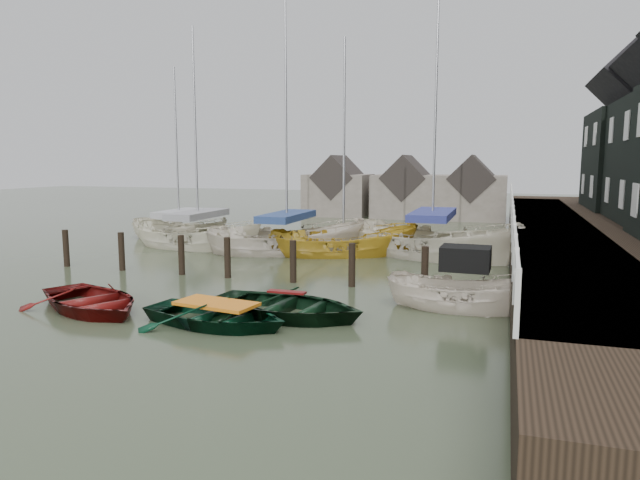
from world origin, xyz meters
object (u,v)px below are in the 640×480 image
(rowboat_red, at_px, (92,311))
(sailboat_b, at_px, (287,251))
(rowboat_green, at_px, (217,325))
(sailboat_c, at_px, (343,254))
(rowboat_dkgreen, at_px, (287,317))
(sailboat_e, at_px, (180,238))
(sailboat_a, at_px, (199,246))
(sailboat_d, at_px, (432,255))
(motorboat, at_px, (463,306))

(rowboat_red, distance_m, sailboat_b, 10.78)
(rowboat_red, distance_m, rowboat_green, 3.85)
(rowboat_green, bearing_deg, sailboat_c, 8.37)
(rowboat_red, height_order, rowboat_dkgreen, rowboat_dkgreen)
(rowboat_green, height_order, sailboat_e, sailboat_e)
(sailboat_a, xyz_separation_m, sailboat_b, (4.43, -0.10, 0.00))
(rowboat_dkgreen, xyz_separation_m, sailboat_c, (-1.33, 9.95, 0.01))
(sailboat_c, distance_m, sailboat_d, 3.71)
(rowboat_red, bearing_deg, rowboat_green, -65.65)
(rowboat_red, relative_size, motorboat, 0.95)
(rowboat_green, height_order, sailboat_c, sailboat_c)
(rowboat_green, distance_m, sailboat_b, 11.12)
(sailboat_a, bearing_deg, sailboat_c, -83.41)
(rowboat_red, bearing_deg, motorboat, -44.22)
(rowboat_green, xyz_separation_m, sailboat_a, (-6.86, 10.95, 0.06))
(sailboat_a, height_order, sailboat_e, sailboat_a)
(rowboat_green, relative_size, sailboat_d, 0.28)
(sailboat_a, bearing_deg, sailboat_b, -86.36)
(rowboat_dkgreen, distance_m, sailboat_c, 10.04)
(rowboat_green, bearing_deg, sailboat_a, 40.61)
(sailboat_c, bearing_deg, sailboat_d, -102.78)
(rowboat_dkgreen, bearing_deg, sailboat_a, 47.47)
(sailboat_b, xyz_separation_m, sailboat_d, (6.13, 0.91, -0.00))
(motorboat, distance_m, sailboat_a, 14.57)
(rowboat_green, xyz_separation_m, sailboat_e, (-9.16, 13.00, 0.06))
(rowboat_red, xyz_separation_m, rowboat_dkgreen, (5.21, 1.04, 0.00))
(rowboat_red, relative_size, rowboat_dkgreen, 0.96)
(sailboat_c, bearing_deg, sailboat_e, 56.29)
(rowboat_dkgreen, height_order, sailboat_c, sailboat_c)
(sailboat_a, relative_size, sailboat_e, 1.15)
(rowboat_red, xyz_separation_m, motorboat, (9.45, 3.25, 0.10))
(rowboat_dkgreen, bearing_deg, motorboat, -55.07)
(rowboat_red, xyz_separation_m, sailboat_a, (-3.02, 10.79, 0.06))
(rowboat_dkgreen, height_order, sailboat_b, sailboat_b)
(sailboat_d, height_order, sailboat_e, sailboat_d)
(rowboat_green, distance_m, sailboat_d, 12.33)
(motorboat, bearing_deg, rowboat_dkgreen, 119.29)
(rowboat_green, distance_m, rowboat_dkgreen, 1.82)
(sailboat_a, bearing_deg, sailboat_d, -80.65)
(rowboat_dkgreen, xyz_separation_m, sailboat_b, (-3.80, 9.65, 0.06))
(motorboat, relative_size, sailboat_a, 0.38)
(sailboat_b, xyz_separation_m, sailboat_c, (2.47, 0.30, -0.05))
(rowboat_red, xyz_separation_m, sailboat_c, (3.88, 10.99, 0.01))
(rowboat_red, xyz_separation_m, sailboat_b, (1.41, 10.69, 0.06))
(rowboat_red, relative_size, sailboat_b, 0.32)
(rowboat_red, height_order, motorboat, motorboat)
(rowboat_red, xyz_separation_m, sailboat_d, (7.54, 11.60, 0.06))
(motorboat, height_order, sailboat_a, sailboat_a)
(sailboat_a, distance_m, sailboat_b, 4.43)
(rowboat_green, xyz_separation_m, motorboat, (5.60, 3.42, 0.10))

